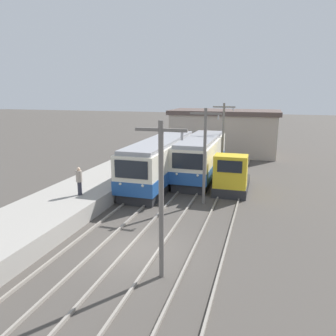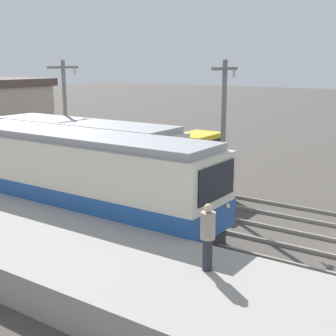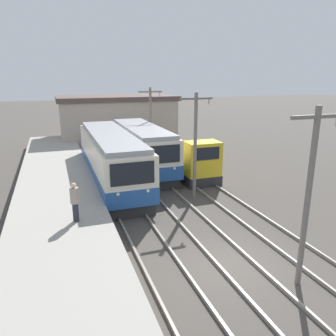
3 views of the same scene
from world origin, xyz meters
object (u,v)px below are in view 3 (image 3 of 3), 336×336
Objects in this scene: commuter_train_left at (111,161)px; shunting_locomotive at (194,163)px; person_on_platform at (75,201)px; catenary_mast_near at (309,192)px; commuter_train_center at (142,151)px; catenary_mast_mid at (195,142)px; catenary_mast_far at (151,122)px.

commuter_train_left reaches higher than shunting_locomotive.
catenary_mast_near is at bearing -38.75° from person_on_platform.
commuter_train_left is at bearing -138.94° from commuter_train_center.
commuter_train_left is 6.26m from catenary_mast_mid.
catenary_mast_mid reaches higher than commuter_train_left.
commuter_train_center reaches higher than shunting_locomotive.
commuter_train_center is at bearing -119.94° from catenary_mast_far.
catenary_mast_far is at bearing 60.06° from commuter_train_center.
shunting_locomotive reaches higher than person_on_platform.
catenary_mast_mid is at bearing -77.14° from commuter_train_center.
person_on_platform is at bearing -110.99° from commuter_train_left.
catenary_mast_far is at bearing 90.00° from catenary_mast_mid.
commuter_train_center is at bearing 60.34° from person_on_platform.
catenary_mast_far is 3.57× the size of person_on_platform.
commuter_train_left is 14.19m from catenary_mast_near.
catenary_mast_near is 1.00× the size of catenary_mast_far.
commuter_train_left is 6.88m from catenary_mast_far.
catenary_mast_mid is at bearing 25.39° from person_on_platform.
shunting_locomotive is 11.16m from person_on_platform.
catenary_mast_mid reaches higher than commuter_train_center.
catenary_mast_far reaches higher than shunting_locomotive.
catenary_mast_near is (1.51, -15.83, 1.82)m from commuter_train_center.
catenary_mast_mid reaches higher than shunting_locomotive.
catenary_mast_near is 9.23m from catenary_mast_mid.
catenary_mast_far reaches higher than commuter_train_center.
commuter_train_center reaches higher than person_on_platform.
commuter_train_left is 1.99× the size of catenary_mast_mid.
person_on_platform is at bearing -154.61° from catenary_mast_mid.
commuter_train_center is 5.82× the size of person_on_platform.
commuter_train_left is 2.56× the size of shunting_locomotive.
catenary_mast_far is at bearing 60.28° from person_on_platform.
commuter_train_center is 2.10× the size of shunting_locomotive.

